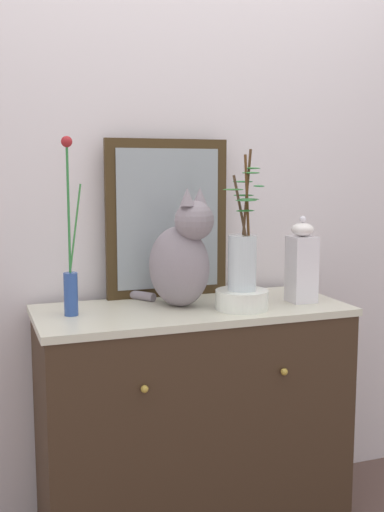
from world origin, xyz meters
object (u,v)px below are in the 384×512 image
(mirror_leaning, at_px, (167,219))
(vase_slim_green, at_px, (70,269))
(sideboard, at_px, (192,423))
(vase_glass_clear, at_px, (243,256))
(jar_lidded_porcelain, at_px, (302,263))
(cat_sitting, at_px, (181,257))
(bowl_porcelain, at_px, (242,300))

(mirror_leaning, relative_size, vase_slim_green, 1.01)
(sideboard, relative_size, vase_glass_clear, 2.27)
(jar_lidded_porcelain, bearing_deg, mirror_leaning, 148.31)
(mirror_leaning, bearing_deg, sideboard, -83.70)
(cat_sitting, distance_m, vase_glass_clear, 0.22)
(sideboard, xyz_separation_m, bowl_porcelain, (0.15, -0.09, 0.46))
(vase_glass_clear, bearing_deg, vase_slim_green, 169.25)
(vase_slim_green, bearing_deg, jar_lidded_porcelain, -4.77)
(cat_sitting, relative_size, bowl_porcelain, 2.29)
(vase_slim_green, distance_m, vase_glass_clear, 0.58)
(cat_sitting, distance_m, bowl_porcelain, 0.26)
(cat_sitting, bearing_deg, sideboard, -32.93)
(mirror_leaning, distance_m, vase_slim_green, 0.46)
(sideboard, height_order, jar_lidded_porcelain, jar_lidded_porcelain)
(sideboard, xyz_separation_m, cat_sitting, (-0.03, 0.02, 0.60))
(mirror_leaning, relative_size, vase_glass_clear, 1.23)
(vase_slim_green, bearing_deg, sideboard, -2.05)
(vase_glass_clear, bearing_deg, cat_sitting, 148.07)
(vase_glass_clear, relative_size, jar_lidded_porcelain, 1.53)
(bowl_porcelain, bearing_deg, sideboard, 148.64)
(cat_sitting, bearing_deg, vase_slim_green, -179.12)
(cat_sitting, height_order, jar_lidded_porcelain, cat_sitting)
(bowl_porcelain, relative_size, vase_glass_clear, 0.38)
(sideboard, relative_size, mirror_leaning, 1.84)
(cat_sitting, height_order, vase_glass_clear, vase_glass_clear)
(sideboard, height_order, vase_slim_green, vase_slim_green)
(sideboard, distance_m, bowl_porcelain, 0.49)
(mirror_leaning, distance_m, bowl_porcelain, 0.43)
(mirror_leaning, distance_m, cat_sitting, 0.22)
(vase_glass_clear, bearing_deg, sideboard, 148.28)
(bowl_porcelain, bearing_deg, vase_glass_clear, -70.84)
(sideboard, height_order, cat_sitting, cat_sitting)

